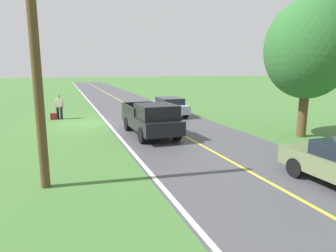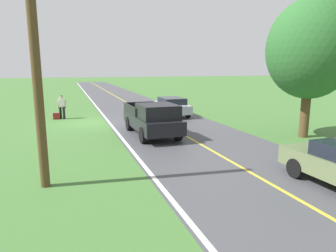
% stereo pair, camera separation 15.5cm
% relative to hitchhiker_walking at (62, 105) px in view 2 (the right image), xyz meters
% --- Properties ---
extents(ground_plane, '(200.00, 200.00, 0.00)m').
position_rel_hitchhiker_walking_xyz_m(ground_plane, '(-1.71, 2.52, -0.98)').
color(ground_plane, '#427033').
extents(road_surface, '(7.15, 120.00, 0.00)m').
position_rel_hitchhiker_walking_xyz_m(road_surface, '(-6.41, 2.52, -0.98)').
color(road_surface, '#47474C').
rests_on(road_surface, ground).
extents(lane_edge_line, '(0.16, 117.60, 0.00)m').
position_rel_hitchhiker_walking_xyz_m(lane_edge_line, '(-3.01, 2.52, -0.98)').
color(lane_edge_line, silver).
rests_on(lane_edge_line, ground).
extents(lane_centre_line, '(0.14, 117.60, 0.00)m').
position_rel_hitchhiker_walking_xyz_m(lane_centre_line, '(-6.41, 2.52, -0.98)').
color(lane_centre_line, gold).
rests_on(lane_centre_line, ground).
extents(hitchhiker_walking, '(0.62, 0.51, 1.75)m').
position_rel_hitchhiker_walking_xyz_m(hitchhiker_walking, '(0.00, 0.00, 0.00)').
color(hitchhiker_walking, black).
rests_on(hitchhiker_walking, ground).
extents(suitcase_carried, '(0.47, 0.24, 0.46)m').
position_rel_hitchhiker_walking_xyz_m(suitcase_carried, '(0.41, 0.11, -0.75)').
color(suitcase_carried, maroon).
rests_on(suitcase_carried, ground).
extents(pickup_truck_passing, '(2.17, 5.43, 1.82)m').
position_rel_hitchhiker_walking_xyz_m(pickup_truck_passing, '(-4.73, 7.45, -0.01)').
color(pickup_truck_passing, black).
rests_on(pickup_truck_passing, ground).
extents(tree_far_side_near, '(4.42, 4.42, 7.14)m').
position_rel_hitchhiker_walking_xyz_m(tree_far_side_near, '(-12.31, 10.29, 3.60)').
color(tree_far_side_near, brown).
rests_on(tree_far_side_near, ground).
extents(sedan_near_oncoming, '(1.98, 4.43, 1.41)m').
position_rel_hitchhiker_walking_xyz_m(sedan_near_oncoming, '(-7.99, 1.13, -0.23)').
color(sedan_near_oncoming, '#B2B7C1').
rests_on(sedan_near_oncoming, ground).
extents(utility_pole_roadside, '(0.28, 0.28, 7.41)m').
position_rel_hitchhiker_walking_xyz_m(utility_pole_roadside, '(0.41, 13.28, 2.72)').
color(utility_pole_roadside, brown).
rests_on(utility_pole_roadside, ground).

